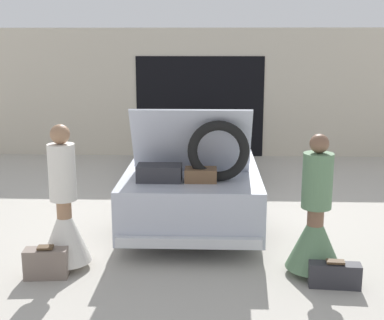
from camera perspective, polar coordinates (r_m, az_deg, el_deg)
ground_plane at (r=8.54m, az=0.31°, el=-4.60°), size 40.00×40.00×0.00m
garage_wall_back at (r=11.87m, az=0.85°, el=7.12°), size 12.00×0.14×2.80m
car at (r=8.38m, az=0.33°, el=-0.65°), size 1.80×4.86×1.73m
person_left at (r=6.18m, az=-13.44°, el=-6.01°), size 0.57×0.57×1.65m
person_right at (r=6.01m, az=12.99°, el=-6.84°), size 0.62×0.62×1.57m
suitcase_beside_left_person at (r=6.12m, az=-15.29°, el=-10.55°), size 0.48×0.24×0.36m
suitcase_beside_right_person at (r=5.90m, az=14.97°, el=-11.76°), size 0.55×0.21×0.29m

